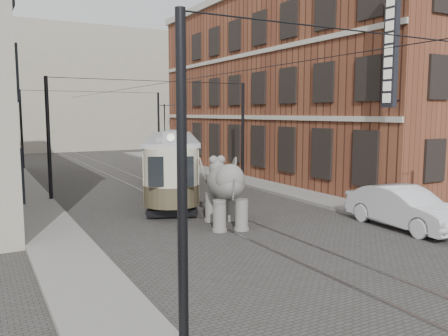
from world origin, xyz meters
TOP-DOWN VIEW (x-y plane):
  - ground at (0.00, 0.00)m, footprint 120.00×120.00m
  - tram_rails at (0.00, 0.00)m, footprint 1.54×80.00m
  - sidewalk_right at (6.00, 0.00)m, footprint 2.00×60.00m
  - sidewalk_left at (-6.50, 0.00)m, footprint 2.00×60.00m
  - brick_building at (11.00, 9.00)m, footprint 8.00×26.00m
  - distant_block at (0.00, 40.00)m, footprint 28.00×10.00m
  - catenary at (-0.20, 5.00)m, footprint 11.00×30.20m
  - tram at (0.34, 5.18)m, footprint 6.75×11.91m
  - elephant at (-0.45, -2.19)m, footprint 3.40×4.67m
  - parked_car at (5.23, -5.68)m, footprint 1.87×4.79m

SIDE VIEW (x-z plane):
  - ground at x=0.00m, z-range 0.00..0.00m
  - tram_rails at x=0.00m, z-range 0.00..0.02m
  - sidewalk_right at x=6.00m, z-range 0.00..0.15m
  - sidewalk_left at x=-6.50m, z-range 0.00..0.15m
  - parked_car at x=5.23m, z-range 0.00..1.55m
  - elephant at x=-0.45m, z-range 0.00..2.56m
  - tram at x=0.34m, z-range 0.00..4.71m
  - catenary at x=-0.20m, z-range 0.00..6.00m
  - brick_building at x=11.00m, z-range 0.00..12.00m
  - distant_block at x=0.00m, z-range 0.00..14.00m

